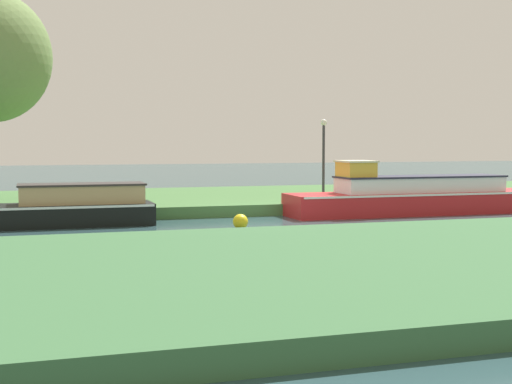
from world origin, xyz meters
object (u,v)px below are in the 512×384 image
lamp_post (324,149)px  mooring_post_near (398,189)px  black_narrowboat (74,207)px  red_barge (415,196)px  channel_buoy (240,222)px

lamp_post → mooring_post_near: 3.13m
black_narrowboat → lamp_post: size_ratio=1.66×
black_narrowboat → lamp_post: (9.31, 2.63, 1.72)m
red_barge → mooring_post_near: bearing=88.2°
lamp_post → mooring_post_near: (2.42, -1.33, -1.49)m
lamp_post → channel_buoy: (-4.75, -5.06, -2.05)m
lamp_post → channel_buoy: lamp_post is taller
lamp_post → black_narrowboat: bearing=-164.2°
black_narrowboat → mooring_post_near: 11.81m
mooring_post_near → channel_buoy: mooring_post_near is taller
mooring_post_near → lamp_post: bearing=151.3°
black_narrowboat → channel_buoy: black_narrowboat is taller
black_narrowboat → mooring_post_near: bearing=6.4°
red_barge → lamp_post: (-2.38, 2.63, 1.66)m
black_narrowboat → red_barge: bearing=0.0°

